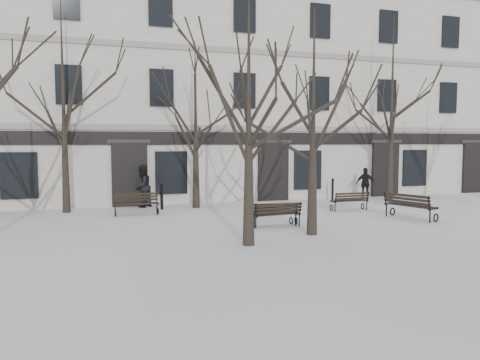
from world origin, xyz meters
name	(u,v)px	position (x,y,z in m)	size (l,w,h in m)	color
ground	(262,234)	(0.00, 0.00, 0.00)	(100.00, 100.00, 0.00)	white
building	(184,97)	(0.00, 12.96, 5.52)	(40.40, 10.20, 11.40)	silver
tree_1	(249,82)	(-0.90, -1.37, 4.59)	(5.14, 5.14, 7.34)	black
tree_2	(314,95)	(1.50, -0.53, 4.39)	(4.92, 4.92, 7.02)	black
tree_4	(63,80)	(-6.17, 6.77, 5.44)	(6.09, 6.09, 8.70)	black
tree_5	(195,104)	(-0.72, 6.53, 4.57)	(5.12, 5.12, 7.31)	black
tree_6	(392,87)	(8.84, 5.83, 5.59)	(6.26, 6.26, 8.95)	black
bench_1	(276,213)	(0.95, 1.14, 0.47)	(1.75, 0.77, 0.86)	black
bench_2	(275,214)	(0.89, 1.12, 0.45)	(1.68, 0.75, 0.82)	black
bench_3	(136,203)	(-3.45, 5.24, 0.48)	(1.77, 0.67, 0.88)	black
bench_4	(350,200)	(5.36, 3.69, 0.44)	(1.62, 0.59, 0.81)	black
bench_5	(409,205)	(6.36, 1.06, 0.54)	(1.31, 2.08, 1.00)	black
bollard_a	(162,196)	(-2.27, 6.43, 0.61)	(0.15, 0.15, 1.13)	black
bollard_b	(333,188)	(6.48, 7.28, 0.59)	(0.14, 0.14, 1.10)	black
pedestrian_b	(143,207)	(-2.98, 7.40, 0.00)	(0.93, 0.72, 1.91)	black
pedestrian_c	(365,200)	(8.10, 6.82, 0.00)	(0.96, 0.40, 1.63)	black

